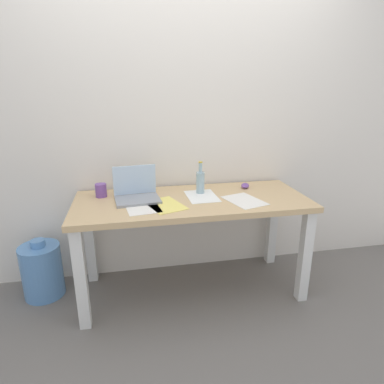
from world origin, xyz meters
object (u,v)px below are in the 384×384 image
laptop_left (137,193)px  water_cooler_jug (42,270)px  desk (192,213)px  beer_bottle (200,182)px  coffee_mug (101,190)px  computer_mouse (245,186)px

laptop_left → water_cooler_jug: size_ratio=0.72×
desk → water_cooler_jug: 1.19m
beer_bottle → water_cooler_jug: (-1.18, 0.03, -0.62)m
desk → coffee_mug: bearing=164.8°
desk → beer_bottle: 0.24m
desk → coffee_mug: size_ratio=17.25×
desk → beer_bottle: bearing=53.2°
laptop_left → computer_mouse: size_ratio=3.23×
desk → laptop_left: size_ratio=5.07×
desk → laptop_left: (-0.38, 0.06, 0.15)m
laptop_left → computer_mouse: laptop_left is taller
desk → beer_bottle: beer_bottle is taller
laptop_left → coffee_mug: (-0.25, 0.11, -0.00)m
desk → beer_bottle: size_ratio=6.84×
coffee_mug → water_cooler_jug: size_ratio=0.21×
computer_mouse → coffee_mug: (-1.09, -0.01, 0.03)m
laptop_left → beer_bottle: (0.47, 0.05, 0.04)m
laptop_left → desk: bearing=-8.8°
beer_bottle → water_cooler_jug: beer_bottle is taller
beer_bottle → water_cooler_jug: size_ratio=0.53×
computer_mouse → water_cooler_jug: size_ratio=0.22×
desk → water_cooler_jug: desk is taller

